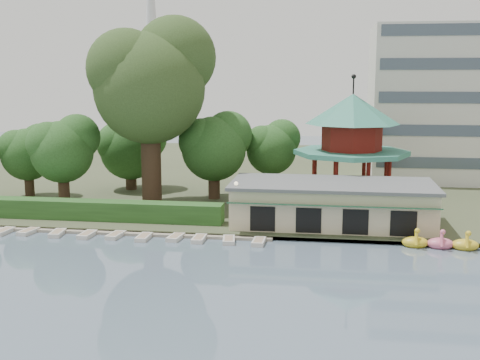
% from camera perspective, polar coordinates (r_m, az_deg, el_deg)
% --- Properties ---
extents(ground_plane, '(220.00, 220.00, 0.00)m').
position_cam_1_polar(ground_plane, '(37.02, -7.33, -12.32)').
color(ground_plane, slate).
rests_on(ground_plane, ground).
extents(shore, '(220.00, 70.00, 0.40)m').
position_cam_1_polar(shore, '(86.59, 1.99, 0.67)').
color(shore, '#424930').
rests_on(shore, ground).
extents(embankment, '(220.00, 0.60, 0.30)m').
position_cam_1_polar(embankment, '(52.97, -2.26, -5.25)').
color(embankment, gray).
rests_on(embankment, ground).
extents(dock, '(34.00, 1.60, 0.24)m').
position_cam_1_polar(dock, '(56.30, -14.41, -4.68)').
color(dock, gray).
rests_on(dock, ground).
extents(boathouse, '(18.60, 9.39, 3.90)m').
position_cam_1_polar(boathouse, '(56.14, 8.71, -2.17)').
color(boathouse, beige).
rests_on(boathouse, shore).
extents(pavilion, '(12.40, 12.40, 13.50)m').
position_cam_1_polar(pavilion, '(65.33, 10.56, 3.99)').
color(pavilion, beige).
rests_on(pavilion, shore).
extents(broadcast_tower, '(8.00, 8.00, 96.00)m').
position_cam_1_polar(broadcast_tower, '(181.61, -8.45, 16.02)').
color(broadcast_tower, silver).
rests_on(broadcast_tower, ground).
extents(hedge, '(30.00, 2.00, 1.80)m').
position_cam_1_polar(hedge, '(60.16, -15.89, -2.67)').
color(hedge, '#295521').
rests_on(hedge, shore).
extents(lamp_post, '(0.36, 0.36, 4.28)m').
position_cam_1_polar(lamp_post, '(53.63, -0.37, -1.56)').
color(lamp_post, black).
rests_on(lamp_post, shore).
extents(big_tree, '(12.78, 11.91, 19.85)m').
position_cam_1_polar(big_tree, '(63.86, -8.43, 9.53)').
color(big_tree, '#3A281C').
rests_on(big_tree, shore).
extents(small_trees, '(39.08, 17.06, 9.75)m').
position_cam_1_polar(small_trees, '(68.92, -10.47, 3.12)').
color(small_trees, '#3A281C').
rests_on(small_trees, shore).
extents(moored_rowboats, '(32.06, 2.80, 0.36)m').
position_cam_1_polar(moored_rowboats, '(54.79, -14.39, -5.01)').
color(moored_rowboats, beige).
rests_on(moored_rowboats, ground).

